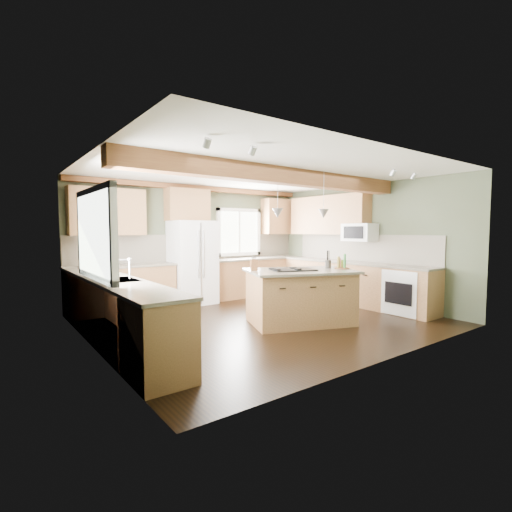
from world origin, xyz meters
TOP-DOWN VIEW (x-y plane):
  - floor at (0.00, 0.00)m, footprint 5.60×5.60m
  - ceiling at (0.00, 0.00)m, footprint 5.60×5.60m
  - wall_back at (0.00, 2.50)m, footprint 5.60×0.00m
  - wall_left at (-2.80, 0.00)m, footprint 0.00×5.00m
  - wall_right at (2.80, 0.00)m, footprint 0.00×5.00m
  - ceiling_beam at (0.00, -0.52)m, footprint 5.55×0.26m
  - soffit_trim at (0.00, 2.40)m, footprint 5.55×0.20m
  - backsplash_back at (0.00, 2.48)m, footprint 5.58×0.03m
  - backsplash_right at (2.78, 0.05)m, footprint 0.03×3.70m
  - base_cab_back_left at (-1.79, 2.20)m, footprint 2.02×0.60m
  - counter_back_left at (-1.79, 2.20)m, footprint 2.06×0.64m
  - base_cab_back_right at (1.49, 2.20)m, footprint 2.62×0.60m
  - counter_back_right at (1.49, 2.20)m, footprint 2.66×0.64m
  - base_cab_left at (-2.50, 0.05)m, footprint 0.60×3.70m
  - counter_left at (-2.50, 0.05)m, footprint 0.64×3.74m
  - base_cab_right at (2.50, 0.05)m, footprint 0.60×3.70m
  - counter_right at (2.50, 0.05)m, footprint 0.64×3.74m
  - upper_cab_back_left at (-1.99, 2.33)m, footprint 1.40×0.35m
  - upper_cab_over_fridge at (-0.30, 2.33)m, footprint 0.96×0.35m
  - upper_cab_right at (2.62, 0.90)m, footprint 0.35×2.20m
  - upper_cab_back_corner at (2.30, 2.33)m, footprint 0.90×0.35m
  - window_left at (-2.78, 0.05)m, footprint 0.04×1.60m
  - window_back at (1.15, 2.48)m, footprint 1.10×0.04m
  - sink at (-2.50, 0.05)m, footprint 0.50×0.65m
  - faucet at (-2.32, 0.05)m, footprint 0.02×0.02m
  - dishwasher at (-2.49, -1.25)m, footprint 0.60×0.60m
  - oven at (2.49, -1.25)m, footprint 0.60×0.72m
  - microwave at (2.58, -0.05)m, footprint 0.40×0.70m
  - pendant_left at (0.01, -0.37)m, footprint 0.18×0.18m
  - pendant_right at (0.79, -0.67)m, footprint 0.18×0.18m
  - refrigerator at (-0.30, 2.12)m, footprint 0.90×0.74m
  - island at (0.40, -0.52)m, footprint 1.92×1.55m
  - island_top at (0.40, -0.52)m, footprint 2.07×1.69m
  - cooktop at (0.27, -0.47)m, footprint 0.85×0.71m
  - knife_block at (-0.30, -0.13)m, footprint 0.14×0.12m
  - utensil_crock at (1.00, -0.60)m, footprint 0.15×0.15m
  - bottle_tray at (1.14, -0.80)m, footprint 0.29×0.29m

SIDE VIEW (x-z plane):
  - floor at x=0.00m, z-range 0.00..0.00m
  - dishwasher at x=-2.49m, z-range 0.01..0.85m
  - oven at x=2.49m, z-range 0.01..0.85m
  - base_cab_back_left at x=-1.79m, z-range 0.00..0.88m
  - base_cab_back_right at x=1.49m, z-range 0.00..0.88m
  - base_cab_left at x=-2.50m, z-range 0.00..0.88m
  - base_cab_right at x=2.50m, z-range 0.00..0.88m
  - island at x=0.40m, z-range 0.00..0.88m
  - counter_back_left at x=-1.79m, z-range 0.88..0.92m
  - counter_back_right at x=1.49m, z-range 0.88..0.92m
  - counter_left at x=-2.50m, z-range 0.88..0.92m
  - counter_right at x=2.50m, z-range 0.88..0.92m
  - refrigerator at x=-0.30m, z-range 0.00..1.80m
  - island_top at x=0.40m, z-range 0.88..0.92m
  - sink at x=-2.50m, z-range 0.89..0.92m
  - cooktop at x=0.27m, z-range 0.92..0.94m
  - utensil_crock at x=1.00m, z-range 0.92..1.06m
  - knife_block at x=-0.30m, z-range 0.92..1.11m
  - bottle_tray at x=1.14m, z-range 0.92..1.16m
  - faucet at x=-2.32m, z-range 0.91..1.19m
  - backsplash_back at x=0.00m, z-range 0.92..1.50m
  - backsplash_right at x=2.78m, z-range 0.92..1.50m
  - wall_back at x=0.00m, z-range -1.50..4.10m
  - wall_left at x=-2.80m, z-range -1.20..3.80m
  - wall_right at x=2.80m, z-range -1.20..3.80m
  - window_back at x=1.15m, z-range 1.05..2.05m
  - window_left at x=-2.78m, z-range 1.02..2.08m
  - microwave at x=2.58m, z-range 1.36..1.74m
  - pendant_left at x=0.01m, z-range 1.80..1.96m
  - pendant_right at x=0.79m, z-range 1.80..1.96m
  - upper_cab_back_left at x=-1.99m, z-range 1.50..2.40m
  - upper_cab_right at x=2.62m, z-range 1.50..2.40m
  - upper_cab_back_corner at x=2.30m, z-range 1.50..2.40m
  - upper_cab_over_fridge at x=-0.30m, z-range 1.80..2.50m
  - ceiling_beam at x=0.00m, z-range 2.34..2.60m
  - soffit_trim at x=0.00m, z-range 2.49..2.59m
  - ceiling at x=0.00m, z-range 2.60..2.60m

